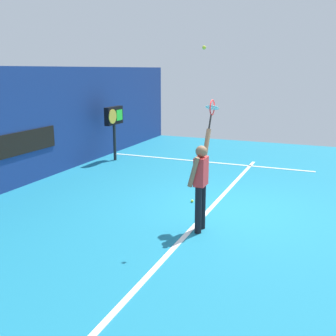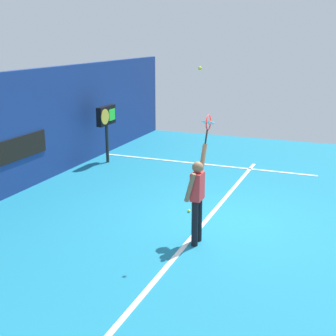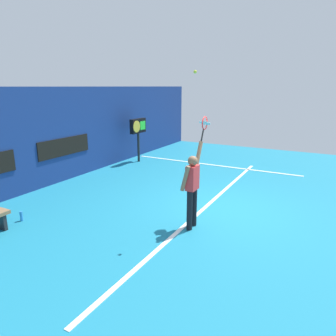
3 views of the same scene
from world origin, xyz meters
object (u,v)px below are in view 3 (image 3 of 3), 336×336
Objects in this scene: spare_ball at (191,200)px; tennis_player at (192,186)px; scoreboard_clock at (138,128)px; tennis_racket at (204,124)px; water_bottle at (21,216)px; tennis_ball at (195,72)px.

tennis_player is at bearing -155.65° from spare_ball.
tennis_racket is at bearing -131.92° from scoreboard_clock.
tennis_racket reaches higher than spare_ball.
scoreboard_clock is at bearing 50.59° from spare_ball.
scoreboard_clock is 6.65m from water_bottle.
tennis_ball is 7.01m from scoreboard_clock.
tennis_ball reaches higher than tennis_player.
scoreboard_clock is 27.13× the size of spare_ball.
tennis_racket is at bearing -142.99° from spare_ball.
tennis_ball is at bearing -155.28° from spare_ball.
tennis_ball is at bearing -66.56° from water_bottle.
tennis_racket is (0.61, -0.00, 1.30)m from tennis_player.
tennis_racket is 2.58× the size of water_bottle.
scoreboard_clock is at bearing 48.08° from tennis_racket.
water_bottle is at bearing 113.44° from tennis_ball.
tennis_racket is 6.34m from scoreboard_clock.
spare_ball is at bearing 37.01° from tennis_racket.
spare_ball is (1.55, 0.72, -3.40)m from tennis_ball.
scoreboard_clock reaches higher than water_bottle.
tennis_racket is at bearing -59.04° from water_bottle.
tennis_player reaches higher than water_bottle.
tennis_player is 3.16× the size of tennis_racket.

